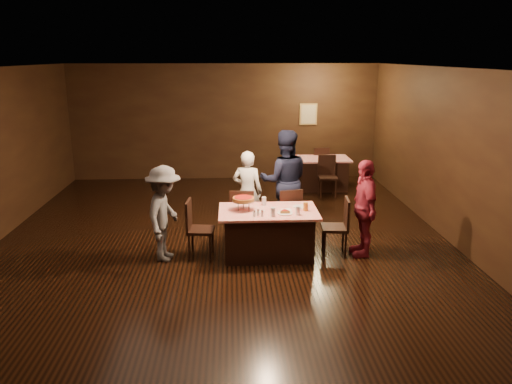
% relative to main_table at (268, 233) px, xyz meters
% --- Properties ---
extents(room, '(10.00, 10.04, 3.02)m').
position_rel_main_table_xyz_m(room, '(-0.74, 0.42, 1.75)').
color(room, black).
rests_on(room, ground).
extents(main_table, '(1.60, 1.00, 0.77)m').
position_rel_main_table_xyz_m(main_table, '(0.00, 0.00, 0.00)').
color(main_table, red).
rests_on(main_table, ground).
extents(back_table, '(1.30, 0.90, 0.77)m').
position_rel_main_table_xyz_m(back_table, '(1.65, 4.19, 0.00)').
color(back_table, '#A30A1B').
rests_on(back_table, ground).
extents(chair_far_left, '(0.45, 0.45, 0.95)m').
position_rel_main_table_xyz_m(chair_far_left, '(-0.40, 0.75, 0.09)').
color(chair_far_left, black).
rests_on(chair_far_left, ground).
extents(chair_far_right, '(0.51, 0.51, 0.95)m').
position_rel_main_table_xyz_m(chair_far_right, '(0.40, 0.75, 0.09)').
color(chair_far_right, black).
rests_on(chair_far_right, ground).
extents(chair_end_left, '(0.46, 0.46, 0.95)m').
position_rel_main_table_xyz_m(chair_end_left, '(-1.10, 0.00, 0.09)').
color(chair_end_left, black).
rests_on(chair_end_left, ground).
extents(chair_end_right, '(0.46, 0.46, 0.95)m').
position_rel_main_table_xyz_m(chair_end_right, '(1.10, 0.00, 0.09)').
color(chair_end_right, black).
rests_on(chair_end_right, ground).
extents(chair_back_near, '(0.43, 0.43, 0.95)m').
position_rel_main_table_xyz_m(chair_back_near, '(1.65, 3.49, 0.09)').
color(chair_back_near, black).
rests_on(chair_back_near, ground).
extents(chair_back_far, '(0.51, 0.51, 0.95)m').
position_rel_main_table_xyz_m(chair_back_far, '(1.65, 4.79, 0.09)').
color(chair_back_far, black).
rests_on(chair_back_far, ground).
extents(diner_white_jacket, '(0.63, 0.50, 1.53)m').
position_rel_main_table_xyz_m(diner_white_jacket, '(-0.30, 1.18, 0.38)').
color(diner_white_jacket, white).
rests_on(diner_white_jacket, ground).
extents(diner_navy_hoodie, '(0.92, 0.72, 1.90)m').
position_rel_main_table_xyz_m(diner_navy_hoodie, '(0.39, 1.25, 0.56)').
color(diner_navy_hoodie, black).
rests_on(diner_navy_hoodie, ground).
extents(diner_grey_knit, '(0.74, 1.08, 1.54)m').
position_rel_main_table_xyz_m(diner_grey_knit, '(-1.66, -0.09, 0.39)').
color(diner_grey_knit, '#5D5D62').
rests_on(diner_grey_knit, ground).
extents(diner_red_shirt, '(0.41, 0.95, 1.60)m').
position_rel_main_table_xyz_m(diner_red_shirt, '(1.56, -0.05, 0.42)').
color(diner_red_shirt, '#A92943').
rests_on(diner_red_shirt, ground).
extents(pizza_stand, '(0.38, 0.38, 0.22)m').
position_rel_main_table_xyz_m(pizza_stand, '(-0.40, 0.05, 0.57)').
color(pizza_stand, black).
rests_on(pizza_stand, main_table).
extents(plate_with_slice, '(0.25, 0.25, 0.06)m').
position_rel_main_table_xyz_m(plate_with_slice, '(0.25, -0.18, 0.41)').
color(plate_with_slice, white).
rests_on(plate_with_slice, main_table).
extents(plate_empty, '(0.25, 0.25, 0.01)m').
position_rel_main_table_xyz_m(plate_empty, '(0.55, 0.15, 0.39)').
color(plate_empty, white).
rests_on(plate_empty, main_table).
extents(glass_front_left, '(0.08, 0.08, 0.14)m').
position_rel_main_table_xyz_m(glass_front_left, '(0.05, -0.30, 0.46)').
color(glass_front_left, silver).
rests_on(glass_front_left, main_table).
extents(glass_front_right, '(0.08, 0.08, 0.14)m').
position_rel_main_table_xyz_m(glass_front_right, '(0.45, -0.25, 0.46)').
color(glass_front_right, silver).
rests_on(glass_front_right, main_table).
extents(glass_amber, '(0.08, 0.08, 0.14)m').
position_rel_main_table_xyz_m(glass_amber, '(0.60, -0.05, 0.46)').
color(glass_amber, '#BF7F26').
rests_on(glass_amber, main_table).
extents(glass_back, '(0.08, 0.08, 0.14)m').
position_rel_main_table_xyz_m(glass_back, '(-0.05, 0.30, 0.46)').
color(glass_back, silver).
rests_on(glass_back, main_table).
extents(condiments, '(0.17, 0.10, 0.09)m').
position_rel_main_table_xyz_m(condiments, '(-0.18, -0.28, 0.43)').
color(condiments, silver).
rests_on(condiments, main_table).
extents(napkin_center, '(0.19, 0.19, 0.01)m').
position_rel_main_table_xyz_m(napkin_center, '(0.30, 0.00, 0.39)').
color(napkin_center, white).
rests_on(napkin_center, main_table).
extents(napkin_left, '(0.21, 0.21, 0.01)m').
position_rel_main_table_xyz_m(napkin_left, '(-0.15, -0.05, 0.39)').
color(napkin_left, white).
rests_on(napkin_left, main_table).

